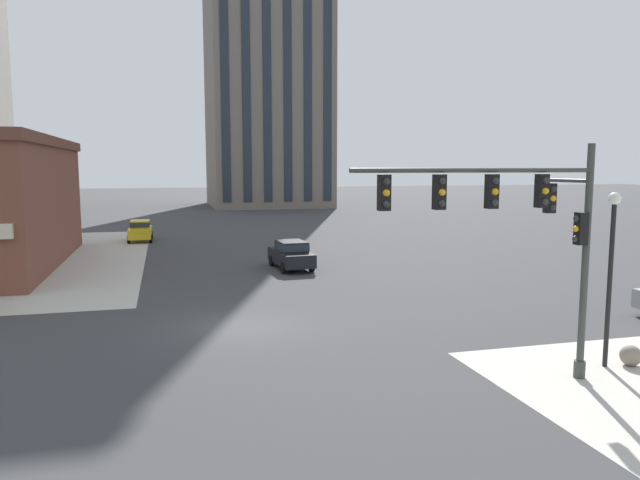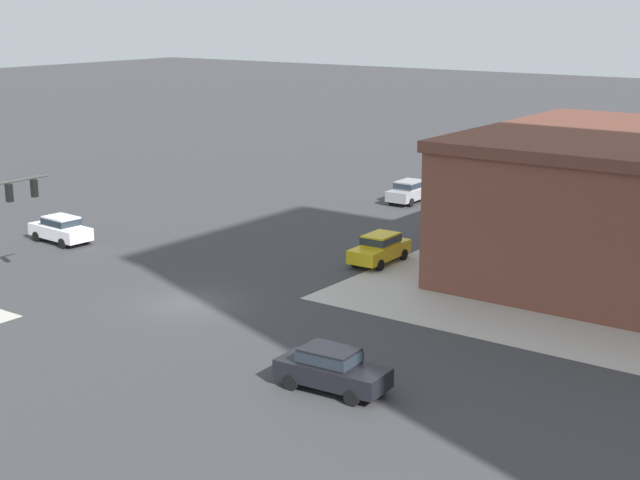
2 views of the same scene
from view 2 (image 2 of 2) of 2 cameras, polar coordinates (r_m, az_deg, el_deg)
The scene contains 5 objects.
ground_plane at distance 46.82m, azimuth -8.13°, elevation -3.89°, with size 320.00×320.00×0.00m, color #38383A.
car_main_northbound_near at distance 53.50m, azimuth 3.69°, elevation -0.45°, with size 4.46×2.01×1.68m.
car_main_southbound_near at distance 70.13m, azimuth 5.51°, elevation 3.04°, with size 4.45×1.98×1.68m.
car_main_southbound_far at distance 60.16m, azimuth -15.58°, elevation 0.70°, with size 2.10×4.50×1.68m.
car_cross_westbound at distance 36.03m, azimuth 0.70°, elevation -7.81°, with size 2.12×4.51×1.68m.
Camera 2 is at (31.71, 31.29, 14.43)m, focal length 52.29 mm.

